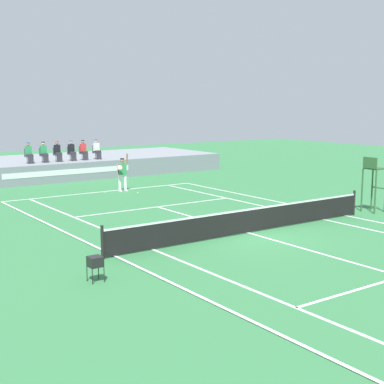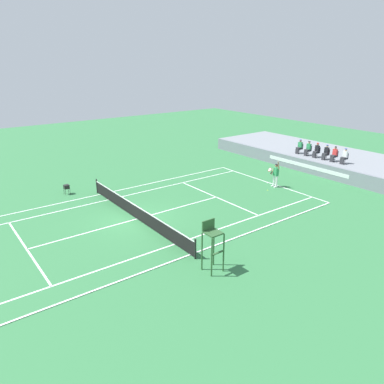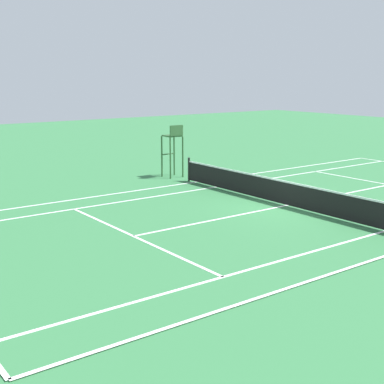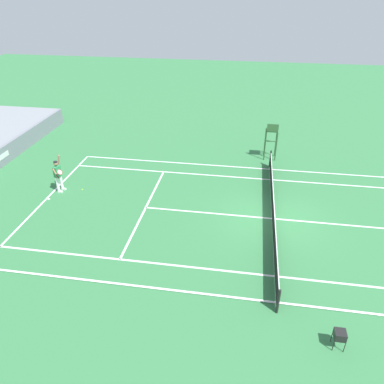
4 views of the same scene
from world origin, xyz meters
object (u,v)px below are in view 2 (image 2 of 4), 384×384
(spectator_seated_3, at_px, (326,153))
(tennis_player, at_px, (276,175))
(spectator_seated_1, at_px, (308,149))
(spectator_seated_4, at_px, (334,154))
(ball_hopper, at_px, (66,187))
(spectator_seated_0, at_px, (299,147))
(spectator_seated_2, at_px, (317,150))
(tennis_ball, at_px, (268,190))
(umpire_chair, at_px, (212,240))
(spectator_seated_5, at_px, (344,157))

(spectator_seated_3, bearing_deg, tennis_player, -88.98)
(spectator_seated_1, xyz_separation_m, spectator_seated_4, (2.63, 0.00, 0.00))
(spectator_seated_3, height_order, ball_hopper, spectator_seated_3)
(spectator_seated_0, distance_m, spectator_seated_2, 1.83)
(spectator_seated_3, height_order, tennis_ball, spectator_seated_3)
(spectator_seated_0, xyz_separation_m, tennis_player, (2.88, -6.48, -0.76))
(tennis_ball, bearing_deg, ball_hopper, -124.16)
(spectator_seated_3, relative_size, tennis_player, 0.61)
(tennis_ball, bearing_deg, spectator_seated_2, 100.10)
(spectator_seated_2, distance_m, tennis_player, 6.61)
(spectator_seated_0, height_order, spectator_seated_4, same)
(ball_hopper, bearing_deg, umpire_chair, 7.42)
(spectator_seated_2, height_order, tennis_player, spectator_seated_2)
(spectator_seated_5, bearing_deg, tennis_ball, -99.87)
(spectator_seated_5, bearing_deg, spectator_seated_4, 180.00)
(spectator_seated_2, bearing_deg, umpire_chair, -67.95)
(spectator_seated_2, relative_size, spectator_seated_5, 1.00)
(spectator_seated_4, bearing_deg, spectator_seated_5, 0.00)
(spectator_seated_4, height_order, spectator_seated_5, same)
(spectator_seated_3, xyz_separation_m, ball_hopper, (-7.90, -19.85, -1.19))
(spectator_seated_1, bearing_deg, ball_hopper, -107.01)
(spectator_seated_4, xyz_separation_m, umpire_chair, (5.54, -17.99, -0.20))
(spectator_seated_0, relative_size, tennis_player, 0.61)
(tennis_player, distance_m, umpire_chair, 13.10)
(spectator_seated_4, height_order, umpire_chair, umpire_chair)
(spectator_seated_3, xyz_separation_m, tennis_ball, (0.41, -7.60, -1.72))
(tennis_player, bearing_deg, spectator_seated_3, 91.02)
(tennis_player, height_order, umpire_chair, umpire_chair)
(ball_hopper, bearing_deg, spectator_seated_1, 72.99)
(umpire_chair, height_order, ball_hopper, umpire_chair)
(ball_hopper, bearing_deg, spectator_seated_3, 68.30)
(spectator_seated_1, distance_m, ball_hopper, 20.79)
(spectator_seated_4, bearing_deg, tennis_ball, -92.95)
(umpire_chair, bearing_deg, spectator_seated_5, 104.38)
(spectator_seated_4, bearing_deg, spectator_seated_3, 180.00)
(tennis_player, xyz_separation_m, umpire_chair, (6.23, -11.51, 0.56))
(spectator_seated_3, xyz_separation_m, umpire_chair, (6.35, -17.99, -0.20))
(spectator_seated_2, xyz_separation_m, tennis_ball, (1.35, -7.60, -1.72))
(tennis_player, xyz_separation_m, ball_hopper, (-8.01, -13.36, -0.42))
(spectator_seated_0, relative_size, spectator_seated_1, 1.00)
(spectator_seated_2, height_order, ball_hopper, spectator_seated_2)
(spectator_seated_2, xyz_separation_m, spectator_seated_5, (2.68, 0.00, 0.00))
(spectator_seated_1, xyz_separation_m, spectator_seated_2, (0.89, 0.00, 0.00))
(spectator_seated_0, xyz_separation_m, spectator_seated_2, (1.83, 0.00, 0.00))
(spectator_seated_4, height_order, tennis_ball, spectator_seated_4)
(umpire_chair, relative_size, ball_hopper, 3.49)
(spectator_seated_0, height_order, tennis_ball, spectator_seated_0)
(spectator_seated_0, distance_m, tennis_ball, 8.42)
(spectator_seated_4, distance_m, tennis_player, 6.56)
(spectator_seated_4, bearing_deg, spectator_seated_2, 180.00)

